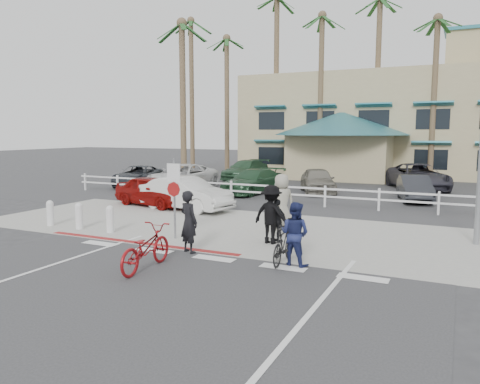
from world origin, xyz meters
The scene contains 35 objects.
ground centered at (0.00, 0.00, 0.00)m, with size 140.00×140.00×0.00m, color #333335.
bike_path centered at (0.00, -2.00, 0.00)m, with size 12.00×16.00×0.01m, color #333335.
sidewalk_plaza centered at (0.00, 4.50, 0.01)m, with size 22.00×7.00×0.01m, color gray.
cross_street centered at (0.00, 8.50, 0.00)m, with size 40.00×5.00×0.01m, color #333335.
parking_lot centered at (0.00, 18.00, 0.00)m, with size 50.00×16.00×0.01m, color #333335.
curb_red centered at (-3.00, 1.20, 0.01)m, with size 7.00×0.25×0.02m, color maroon.
rail_fence centered at (0.50, 10.50, 0.50)m, with size 29.40×0.16×1.00m, color silver, non-canonical shape.
building centered at (2.00, 31.00, 5.65)m, with size 28.00×16.00×11.30m, color tan, non-canonical shape.
sign_post centered at (-2.30, 2.20, 1.45)m, with size 0.50×0.10×2.90m, color gray, non-canonical shape.
bollard_0 centered at (-4.80, 2.00, 0.47)m, with size 0.26×0.26×0.95m, color silver, non-canonical shape.
bollard_1 centered at (-6.20, 2.00, 0.47)m, with size 0.26×0.26×0.95m, color silver, non-canonical shape.
bollard_2 centered at (-7.60, 2.00, 0.47)m, with size 0.26×0.26×0.95m, color silver, non-canonical shape.
palm_0 centered at (-16.00, 26.00, 7.50)m, with size 4.00×4.00×15.00m, color #1B481E, non-canonical shape.
palm_1 centered at (-12.00, 25.00, 6.50)m, with size 4.00×4.00×13.00m, color #1B481E, non-canonical shape.
palm_2 centered at (-8.00, 26.00, 8.00)m, with size 4.00×4.00×16.00m, color #1B481E, non-canonical shape.
palm_3 centered at (-4.00, 25.00, 7.00)m, with size 4.00×4.00×14.00m, color #1B481E, non-canonical shape.
palm_4 centered at (0.00, 26.00, 7.50)m, with size 4.00×4.00×15.00m, color #1B481E, non-canonical shape.
palm_5 centered at (4.00, 25.00, 6.50)m, with size 4.00×4.00×13.00m, color #1B481E, non-canonical shape.
palm_10 centered at (-10.00, 15.00, 6.00)m, with size 4.00×4.00×12.00m, color #1B481E, non-canonical shape.
bike_red centered at (-1.07, -1.01, 0.56)m, with size 0.74×2.12×1.11m, color maroon.
rider_red centered at (-0.97, 0.89, 0.90)m, with size 0.65×0.43×1.79m, color black.
bike_black centered at (1.85, 1.00, 0.50)m, with size 0.47×1.66×1.00m, color black.
rider_black centered at (2.17, 0.98, 0.83)m, with size 0.81×0.63×1.66m, color navy.
pedestrian_a centered at (0.75, 2.92, 0.91)m, with size 1.18×0.68×1.82m, color black.
pedestrian_child centered at (0.87, 3.13, 0.69)m, with size 0.80×0.33×1.37m, color black.
pedestrian_b centered at (0.22, 5.26, 0.98)m, with size 0.96×0.62×1.96m, color gray.
car_white_sedan centered at (-4.99, 7.18, 0.73)m, with size 1.54×4.42×1.46m, color silver.
car_red_compact centered at (-6.97, 7.49, 0.70)m, with size 1.65×4.10×1.40m, color maroon.
lot_car_0 centered at (-8.98, 13.15, 0.76)m, with size 2.53×5.49×1.53m, color silver.
lot_car_1 centered at (-4.55, 13.56, 0.68)m, with size 1.90×4.66×1.35m, color #21472B.
lot_car_2 centered at (-1.31, 15.24, 0.71)m, with size 1.68×4.18×1.43m, color gray.
lot_car_3 centered at (3.93, 14.29, 0.64)m, with size 1.35×3.88×1.28m, color #25272C.
lot_car_4 centered at (-8.14, 20.36, 0.69)m, with size 1.95×4.79×1.39m, color #294F33.
lot_car_5 centered at (3.66, 19.30, 0.78)m, with size 2.57×5.58×1.55m, color #2E2E39.
lot_car_6 centered at (-12.57, 13.63, 0.65)m, with size 2.15×4.66×1.29m, color #1F232A.
Camera 1 is at (5.95, -10.30, 3.45)m, focal length 35.00 mm.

